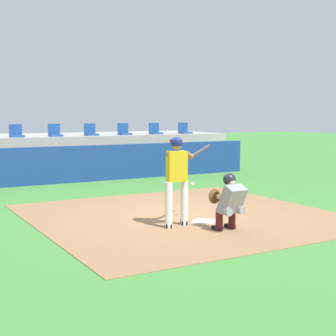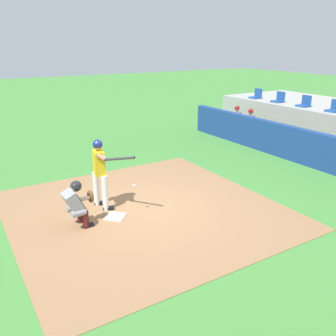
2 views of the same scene
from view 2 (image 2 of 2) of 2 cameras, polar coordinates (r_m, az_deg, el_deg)
name	(u,v)px [view 2 (image 2 of 2)]	position (r m, az deg, el deg)	size (l,w,h in m)	color
ground_plane	(144,210)	(9.27, -3.72, -6.59)	(80.00, 80.00, 0.00)	#428438
dirt_infield	(144,210)	(9.27, -3.72, -6.56)	(6.40, 6.40, 0.01)	#936B47
home_plate	(115,217)	(8.96, -8.28, -7.56)	(0.44, 0.44, 0.02)	white
batter_at_plate	(100,170)	(9.13, -10.63, -0.28)	(1.39, 0.64, 1.80)	silver
catcher_crouched	(78,202)	(8.47, -14.01, -5.22)	(0.50, 1.77, 1.13)	gray
dugout_wall	(315,150)	(13.18, 22.06, 2.65)	(13.00, 0.30, 1.20)	navy
dugout_bench	(332,156)	(14.08, 24.34, 1.74)	(11.80, 0.44, 0.45)	olive
dugout_player_0	(234,120)	(17.06, 10.39, 7.48)	(0.49, 0.70, 1.30)	#939399
dugout_player_1	(248,123)	(16.43, 12.43, 6.91)	(0.49, 0.70, 1.30)	#939399
stadium_seat_0	(256,96)	(18.85, 13.71, 10.99)	(0.46, 0.46, 0.48)	#1E478C
stadium_seat_1	(279,99)	(17.87, 17.00, 10.29)	(0.46, 0.46, 0.48)	#1E478C
stadium_seat_2	(304,103)	(16.95, 20.64, 9.47)	(0.46, 0.46, 0.48)	#1E478C
stadium_seat_3	(334,108)	(16.11, 24.66, 8.52)	(0.46, 0.46, 0.48)	#1E478C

